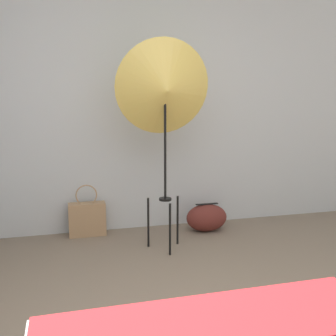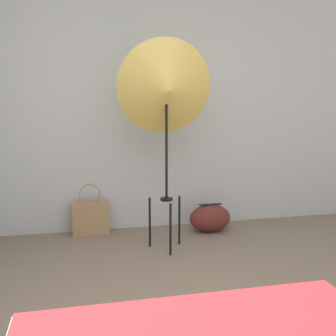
{
  "view_description": "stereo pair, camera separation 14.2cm",
  "coord_description": "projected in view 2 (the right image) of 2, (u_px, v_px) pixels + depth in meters",
  "views": [
    {
      "loc": [
        -0.56,
        -1.5,
        1.31
      ],
      "look_at": [
        0.26,
        1.55,
        0.78
      ],
      "focal_mm": 42.0,
      "sensor_mm": 36.0,
      "label": 1
    },
    {
      "loc": [
        -0.42,
        -1.53,
        1.31
      ],
      "look_at": [
        0.26,
        1.55,
        0.78
      ],
      "focal_mm": 42.0,
      "sensor_mm": 36.0,
      "label": 2
    }
  ],
  "objects": [
    {
      "name": "wall_back",
      "position": [
        123.0,
        104.0,
        3.96
      ],
      "size": [
        8.0,
        0.05,
        2.6
      ],
      "color": "#B7BCC1",
      "rests_on": "ground_plane"
    },
    {
      "name": "photo_umbrella",
      "position": [
        166.0,
        90.0,
        3.34
      ],
      "size": [
        0.84,
        0.37,
        1.85
      ],
      "color": "black",
      "rests_on": "ground_plane"
    },
    {
      "name": "duffel_bag",
      "position": [
        210.0,
        218.0,
        4.02
      ],
      "size": [
        0.43,
        0.28,
        0.29
      ],
      "color": "#5B231E",
      "rests_on": "ground_plane"
    },
    {
      "name": "tote_bag",
      "position": [
        91.0,
        217.0,
        3.93
      ],
      "size": [
        0.36,
        0.14,
        0.52
      ],
      "color": "#9E7A56",
      "rests_on": "ground_plane"
    }
  ]
}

